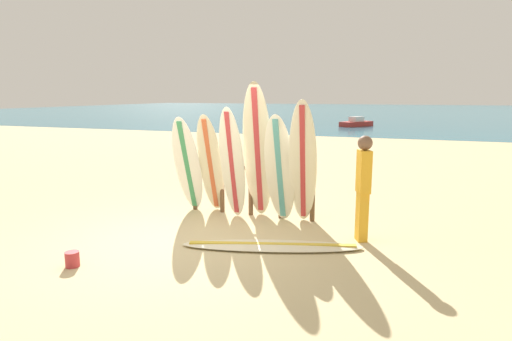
# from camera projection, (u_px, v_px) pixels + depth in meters

# --- Properties ---
(ground_plane) EXTENTS (120.00, 120.00, 0.00)m
(ground_plane) POSITION_uv_depth(u_px,v_px,m) (188.00, 241.00, 6.88)
(ground_plane) COLOR #CCB784
(ocean_water) EXTENTS (120.00, 80.00, 0.01)m
(ocean_water) POSITION_uv_depth(u_px,v_px,m) (386.00, 111.00, 60.61)
(ocean_water) COLOR teal
(ocean_water) RESTS_ON ground
(surfboard_rack) EXTENTS (2.55, 0.09, 1.08)m
(surfboard_rack) POSITION_uv_depth(u_px,v_px,m) (251.00, 183.00, 8.26)
(surfboard_rack) COLOR brown
(surfboard_rack) RESTS_ON ground
(surfboard_leaning_far_left) EXTENTS (0.66, 1.00, 1.95)m
(surfboard_leaning_far_left) POSITION_uv_depth(u_px,v_px,m) (188.00, 166.00, 8.22)
(surfboard_leaning_far_left) COLOR white
(surfboard_leaning_far_left) RESTS_ON ground
(surfboard_leaning_left) EXTENTS (0.64, 1.03, 2.00)m
(surfboard_leaning_left) POSITION_uv_depth(u_px,v_px,m) (211.00, 165.00, 8.17)
(surfboard_leaning_left) COLOR beige
(surfboard_leaning_left) RESTS_ON ground
(surfboard_leaning_center_left) EXTENTS (0.47, 0.55, 2.13)m
(surfboard_leaning_center_left) POSITION_uv_depth(u_px,v_px,m) (232.00, 164.00, 7.90)
(surfboard_leaning_center_left) COLOR white
(surfboard_leaning_center_left) RESTS_ON ground
(surfboard_leaning_center) EXTENTS (0.66, 0.90, 2.57)m
(surfboard_leaning_center) POSITION_uv_depth(u_px,v_px,m) (258.00, 152.00, 7.83)
(surfboard_leaning_center) COLOR beige
(surfboard_leaning_center) RESTS_ON ground
(surfboard_leaning_center_right) EXTENTS (0.59, 0.62, 2.01)m
(surfboard_leaning_center_right) POSITION_uv_depth(u_px,v_px,m) (280.00, 169.00, 7.66)
(surfboard_leaning_center_right) COLOR silver
(surfboard_leaning_center_right) RESTS_ON ground
(surfboard_leaning_right) EXTENTS (0.63, 0.98, 2.27)m
(surfboard_leaning_right) POSITION_uv_depth(u_px,v_px,m) (303.00, 164.00, 7.43)
(surfboard_leaning_right) COLOR silver
(surfboard_leaning_right) RESTS_ON ground
(surfboard_lying_on_sand) EXTENTS (2.82, 1.30, 0.08)m
(surfboard_lying_on_sand) POSITION_uv_depth(u_px,v_px,m) (272.00, 246.00, 6.56)
(surfboard_lying_on_sand) COLOR beige
(surfboard_lying_on_sand) RESTS_ON ground
(beachgoer_standing) EXTENTS (0.27, 0.32, 1.70)m
(beachgoer_standing) POSITION_uv_depth(u_px,v_px,m) (363.00, 184.00, 6.74)
(beachgoer_standing) COLOR gold
(beachgoer_standing) RESTS_ON ground
(small_boat_offshore) EXTENTS (2.32, 2.79, 0.71)m
(small_boat_offshore) POSITION_uv_depth(u_px,v_px,m) (356.00, 123.00, 31.48)
(small_boat_offshore) COLOR #B22D28
(small_boat_offshore) RESTS_ON ocean_water
(sand_bucket) EXTENTS (0.19, 0.19, 0.21)m
(sand_bucket) POSITION_uv_depth(u_px,v_px,m) (72.00, 259.00, 5.84)
(sand_bucket) COLOR #B73338
(sand_bucket) RESTS_ON ground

